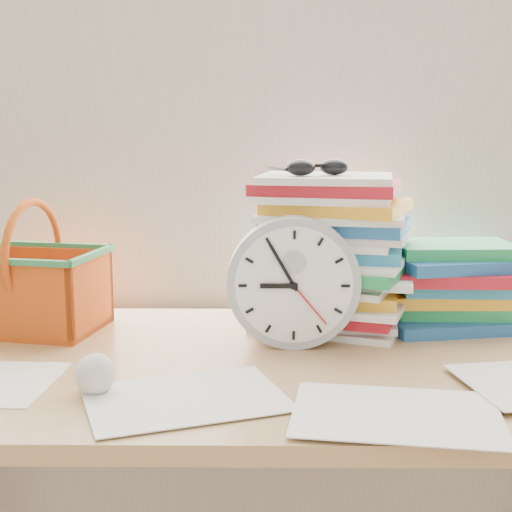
{
  "coord_description": "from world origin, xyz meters",
  "views": [
    {
      "loc": [
        -0.02,
        0.4,
        1.15
      ],
      "look_at": [
        -0.03,
        1.6,
        0.93
      ],
      "focal_mm": 50.0,
      "sensor_mm": 36.0,
      "label": 1
    }
  ],
  "objects_px": {
    "desk": "(272,399)",
    "book_stack": "(452,285)",
    "paper_stack": "(331,252)",
    "clock": "(293,282)",
    "basket": "(34,267)"
  },
  "relations": [
    {
      "from": "desk",
      "to": "book_stack",
      "type": "bearing_deg",
      "value": 31.27
    },
    {
      "from": "desk",
      "to": "paper_stack",
      "type": "distance_m",
      "value": 0.33
    },
    {
      "from": "clock",
      "to": "book_stack",
      "type": "bearing_deg",
      "value": 24.74
    },
    {
      "from": "desk",
      "to": "basket",
      "type": "bearing_deg",
      "value": 158.88
    },
    {
      "from": "desk",
      "to": "clock",
      "type": "distance_m",
      "value": 0.21
    },
    {
      "from": "desk",
      "to": "basket",
      "type": "xyz_separation_m",
      "value": [
        -0.47,
        0.18,
        0.2
      ]
    },
    {
      "from": "paper_stack",
      "to": "basket",
      "type": "distance_m",
      "value": 0.59
    },
    {
      "from": "clock",
      "to": "basket",
      "type": "xyz_separation_m",
      "value": [
        -0.51,
        0.11,
        0.01
      ]
    },
    {
      "from": "desk",
      "to": "paper_stack",
      "type": "xyz_separation_m",
      "value": [
        0.12,
        0.21,
        0.23
      ]
    },
    {
      "from": "desk",
      "to": "book_stack",
      "type": "xyz_separation_m",
      "value": [
        0.37,
        0.23,
        0.16
      ]
    },
    {
      "from": "paper_stack",
      "to": "book_stack",
      "type": "height_order",
      "value": "paper_stack"
    },
    {
      "from": "book_stack",
      "to": "desk",
      "type": "bearing_deg",
      "value": -148.73
    },
    {
      "from": "clock",
      "to": "book_stack",
      "type": "relative_size",
      "value": 0.86
    },
    {
      "from": "paper_stack",
      "to": "basket",
      "type": "bearing_deg",
      "value": -177.63
    },
    {
      "from": "desk",
      "to": "basket",
      "type": "height_order",
      "value": "basket"
    }
  ]
}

